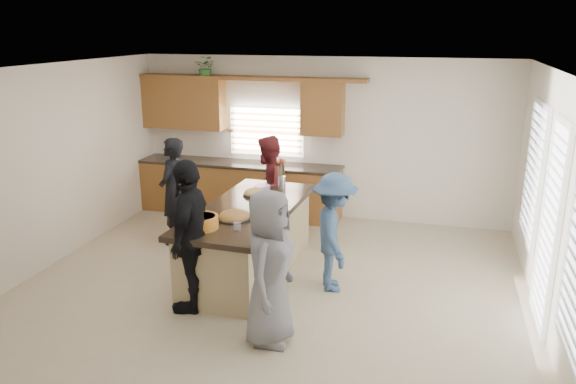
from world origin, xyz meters
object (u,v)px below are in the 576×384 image
(salad_bowl, at_px, (202,221))
(woman_right_front, at_px, (269,268))
(woman_left_front, at_px, (191,236))
(woman_right_back, at_px, (334,232))
(island, at_px, (249,242))
(woman_left_mid, at_px, (268,188))
(woman_left_back, at_px, (173,191))

(salad_bowl, distance_m, woman_right_front, 1.26)
(woman_left_front, relative_size, woman_right_back, 1.20)
(island, height_order, salad_bowl, salad_bowl)
(island, bearing_deg, woman_left_mid, 98.21)
(island, xyz_separation_m, woman_left_mid, (-0.13, 1.32, 0.38))
(woman_left_back, distance_m, woman_left_front, 2.24)
(woman_left_mid, bearing_deg, salad_bowl, 1.33)
(salad_bowl, xyz_separation_m, woman_right_front, (1.05, -0.67, -0.19))
(salad_bowl, bearing_deg, woman_left_back, 126.23)
(woman_left_mid, xyz_separation_m, woman_right_front, (0.92, -2.92, 0.02))
(woman_left_front, bearing_deg, woman_right_back, 115.75)
(woman_left_back, height_order, woman_right_front, woman_right_front)
(woman_left_back, xyz_separation_m, woman_right_front, (2.29, -2.37, 0.02))
(woman_left_back, relative_size, woman_right_front, 0.98)
(woman_left_mid, bearing_deg, woman_right_front, 22.07)
(woman_right_back, distance_m, woman_right_front, 1.48)
(woman_left_back, relative_size, woman_right_back, 1.08)
(woman_left_mid, bearing_deg, woman_right_back, 46.44)
(salad_bowl, bearing_deg, woman_right_back, 27.00)
(woman_left_back, height_order, woman_right_back, woman_left_back)
(island, bearing_deg, woman_right_front, -61.03)
(woman_left_back, bearing_deg, woman_right_front, 40.00)
(salad_bowl, relative_size, woman_left_back, 0.23)
(woman_left_back, bearing_deg, salad_bowl, 32.16)
(woman_right_front, bearing_deg, woman_left_front, 68.49)
(salad_bowl, distance_m, woman_left_back, 2.11)
(salad_bowl, bearing_deg, woman_right_front, -32.63)
(woman_left_front, distance_m, woman_right_front, 1.21)
(island, distance_m, woman_left_mid, 1.38)
(salad_bowl, xyz_separation_m, woman_left_back, (-1.24, 1.69, -0.20))
(island, xyz_separation_m, woman_right_back, (1.21, -0.17, 0.32))
(salad_bowl, height_order, woman_left_mid, woman_left_mid)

